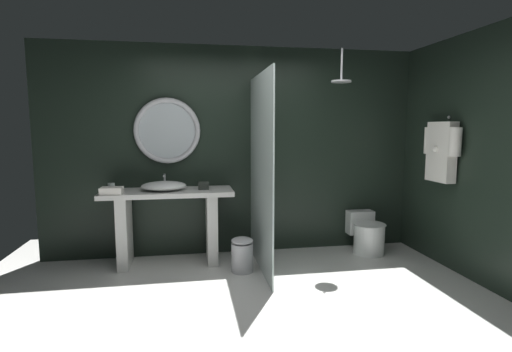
# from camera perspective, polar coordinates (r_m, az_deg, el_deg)

# --- Properties ---
(ground_plane) EXTENTS (5.76, 5.76, 0.00)m
(ground_plane) POSITION_cam_1_polar(r_m,az_deg,el_deg) (3.50, 1.50, -20.20)
(ground_plane) COLOR silver
(back_wall_panel) EXTENTS (4.80, 0.10, 2.60)m
(back_wall_panel) POSITION_cam_1_polar(r_m,az_deg,el_deg) (5.00, -2.74, 3.60)
(back_wall_panel) COLOR black
(back_wall_panel) RESTS_ON ground_plane
(side_wall_right) EXTENTS (0.10, 2.47, 2.60)m
(side_wall_right) POSITION_cam_1_polar(r_m,az_deg,el_deg) (4.84, 28.05, 2.66)
(side_wall_right) COLOR black
(side_wall_right) RESTS_ON ground_plane
(vanity_counter) EXTENTS (1.50, 0.55, 0.88)m
(vanity_counter) POSITION_cam_1_polar(r_m,az_deg,el_deg) (4.73, -12.64, -5.92)
(vanity_counter) COLOR silver
(vanity_counter) RESTS_ON ground_plane
(vessel_sink) EXTENTS (0.52, 0.42, 0.17)m
(vessel_sink) POSITION_cam_1_polar(r_m,az_deg,el_deg) (4.66, -13.29, -1.41)
(vessel_sink) COLOR white
(vessel_sink) RESTS_ON vanity_counter
(tumbler_cup) EXTENTS (0.08, 0.08, 0.10)m
(tumbler_cup) POSITION_cam_1_polar(r_m,az_deg,el_deg) (4.71, -20.34, -1.59)
(tumbler_cup) COLOR silver
(tumbler_cup) RESTS_ON vanity_counter
(tissue_box) EXTENTS (0.12, 0.11, 0.09)m
(tissue_box) POSITION_cam_1_polar(r_m,az_deg,el_deg) (4.65, -7.66, -1.39)
(tissue_box) COLOR #282D28
(tissue_box) RESTS_ON vanity_counter
(round_wall_mirror) EXTENTS (0.79, 0.06, 0.79)m
(round_wall_mirror) POSITION_cam_1_polar(r_m,az_deg,el_deg) (4.87, -12.82, 6.45)
(round_wall_mirror) COLOR #B7B7BC
(shower_glass_panel) EXTENTS (0.02, 1.32, 2.19)m
(shower_glass_panel) POSITION_cam_1_polar(r_m,az_deg,el_deg) (4.34, 0.70, 0.35)
(shower_glass_panel) COLOR silver
(shower_glass_panel) RESTS_ON ground_plane
(rain_shower_head) EXTENTS (0.23, 0.23, 0.38)m
(rain_shower_head) POSITION_cam_1_polar(r_m,az_deg,el_deg) (4.73, 12.33, 13.70)
(rain_shower_head) COLOR #B7B7BC
(hanging_bathrobe) EXTENTS (0.20, 0.58, 0.75)m
(hanging_bathrobe) POSITION_cam_1_polar(r_m,az_deg,el_deg) (4.90, 25.42, 3.54)
(hanging_bathrobe) COLOR #B7B7BC
(toilet) EXTENTS (0.40, 0.59, 0.50)m
(toilet) POSITION_cam_1_polar(r_m,az_deg,el_deg) (5.29, 15.85, -8.17)
(toilet) COLOR white
(toilet) RESTS_ON ground_plane
(waste_bin) EXTENTS (0.24, 0.24, 0.39)m
(waste_bin) POSITION_cam_1_polar(r_m,az_deg,el_deg) (4.45, -2.02, -11.34)
(waste_bin) COLOR #B7B7BC
(waste_bin) RESTS_ON ground_plane
(folded_hand_towel) EXTENTS (0.24, 0.18, 0.08)m
(folded_hand_towel) POSITION_cam_1_polar(r_m,az_deg,el_deg) (4.56, -20.32, -2.03)
(folded_hand_towel) COLOR silver
(folded_hand_towel) RESTS_ON vanity_counter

